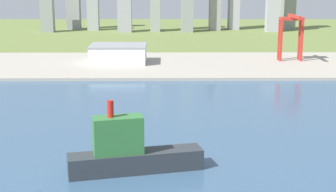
% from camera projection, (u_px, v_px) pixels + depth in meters
% --- Properties ---
extents(ground_plane, '(2400.00, 2400.00, 0.00)m').
position_uv_depth(ground_plane, '(168.00, 125.00, 274.56)').
color(ground_plane, olive).
extents(water_bay, '(840.00, 360.00, 0.15)m').
position_uv_depth(water_bay, '(170.00, 164.00, 216.08)').
color(water_bay, '#385675').
rests_on(water_bay, ground).
extents(industrial_pier, '(840.00, 140.00, 2.50)m').
position_uv_depth(industrial_pier, '(166.00, 65.00, 459.40)').
color(industrial_pier, '#A29A8C').
rests_on(industrial_pier, ground).
extents(container_barge, '(55.83, 22.95, 30.34)m').
position_uv_depth(container_barge, '(130.00, 152.00, 205.22)').
color(container_barge, '#2D3338').
rests_on(container_barge, water_bay).
extents(port_crane_red, '(21.51, 39.72, 43.01)m').
position_uv_depth(port_crane_red, '(291.00, 28.00, 467.11)').
color(port_crane_red, '#B72D23').
rests_on(port_crane_red, industrial_pier).
extents(warehouse_main, '(50.84, 41.37, 16.37)m').
position_uv_depth(warehouse_main, '(118.00, 54.00, 461.93)').
color(warehouse_main, white).
rests_on(warehouse_main, industrial_pier).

